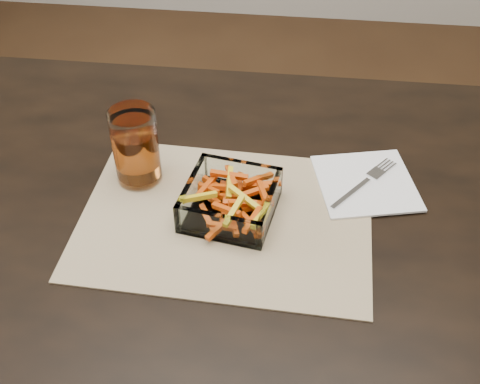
% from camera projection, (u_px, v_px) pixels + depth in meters
% --- Properties ---
extents(dining_table, '(1.60, 0.90, 0.75)m').
position_uv_depth(dining_table, '(266.00, 265.00, 0.99)').
color(dining_table, black).
rests_on(dining_table, ground).
extents(placemat, '(0.46, 0.34, 0.00)m').
position_uv_depth(placemat, '(226.00, 218.00, 0.94)').
color(placemat, tan).
rests_on(placemat, dining_table).
extents(glass_bowl, '(0.15, 0.15, 0.05)m').
position_uv_depth(glass_bowl, '(230.00, 202.00, 0.93)').
color(glass_bowl, white).
rests_on(glass_bowl, placemat).
extents(tumbler, '(0.07, 0.07, 0.13)m').
position_uv_depth(tumbler, '(136.00, 149.00, 0.97)').
color(tumbler, white).
rests_on(tumbler, placemat).
extents(napkin, '(0.19, 0.19, 0.00)m').
position_uv_depth(napkin, '(366.00, 183.00, 1.00)').
color(napkin, white).
rests_on(napkin, placemat).
extents(fork, '(0.11, 0.14, 0.00)m').
position_uv_depth(fork, '(365.00, 182.00, 0.99)').
color(fork, silver).
rests_on(fork, napkin).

